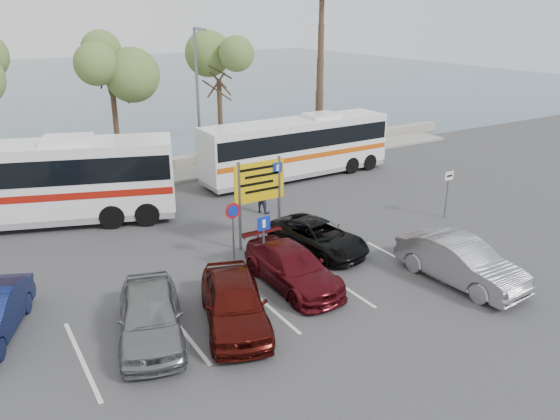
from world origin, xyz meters
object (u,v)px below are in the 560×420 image
coach_bus_right (297,149)px  suv_black (318,237)px  car_silver_b (461,261)px  car_red (234,302)px  direction_sign (260,188)px  pedestrian_far (262,195)px  coach_bus_left (28,186)px  car_maroon (293,267)px  street_lamp_right (198,95)px  car_silver_a (150,315)px

coach_bus_right → suv_black: coach_bus_right is taller
suv_black → car_silver_b: bearing=-68.8°
car_red → suv_black: size_ratio=1.03×
direction_sign → pedestrian_far: (1.99, 3.30, -1.59)m
coach_bus_left → car_maroon: size_ratio=2.75×
car_red → pedestrian_far: pedestrian_far is taller
coach_bus_right → car_red: bearing=-129.8°
coach_bus_left → car_silver_b: 18.13m
coach_bus_right → car_red: coach_bus_right is taller
car_red → suv_black: bearing=49.7°
street_lamp_right → coach_bus_left: size_ratio=0.63×
direction_sign → pedestrian_far: size_ratio=2.15×
coach_bus_right → car_silver_a: coach_bus_right is taller
car_silver_b → car_red: bearing=165.0°
street_lamp_right → car_silver_a: bearing=-118.9°
car_maroon → car_silver_b: size_ratio=0.97×
coach_bus_left → coach_bus_right: size_ratio=1.13×
street_lamp_right → car_maroon: street_lamp_right is taller
coach_bus_right → car_silver_a: (-12.50, -11.49, -0.86)m
car_maroon → suv_black: bearing=38.3°
car_silver_a → car_red: (2.40, -0.61, 0.01)m
car_red → suv_black: 6.12m
car_red → car_silver_b: (7.97, -1.62, 0.01)m
car_maroon → pedestrian_far: 7.41m
coach_bus_right → car_red: (-10.10, -12.11, -0.85)m
street_lamp_right → car_maroon: size_ratio=1.74×
coach_bus_right → car_maroon: coach_bus_right is taller
coach_bus_left → car_red: (3.90, -12.05, -1.03)m
street_lamp_right → coach_bus_left: street_lamp_right is taller
street_lamp_right → car_red: 16.58m
car_silver_a → car_silver_b: 10.61m
car_maroon → pedestrian_far: (2.73, 6.88, 0.17)m
car_maroon → suv_black: 3.05m
street_lamp_right → car_silver_b: (2.37, -16.75, -3.82)m
car_maroon → car_silver_b: (5.10, -2.85, 0.11)m
coach_bus_right → car_silver_a: size_ratio=2.52×
coach_bus_left → car_silver_a: (1.50, -11.44, -1.04)m
coach_bus_right → suv_black: (-4.83, -9.00, -1.01)m
suv_black → car_silver_b: size_ratio=0.93×
coach_bus_right → car_silver_b: coach_bus_right is taller
direction_sign → car_red: size_ratio=0.80×
suv_black → pedestrian_far: (0.33, 5.00, 0.23)m
coach_bus_right → pedestrian_far: bearing=-138.4°
car_silver_b → car_silver_a: bearing=164.4°
car_red → suv_black: car_red is taller
coach_bus_left → pedestrian_far: 10.33m
car_maroon → pedestrian_far: bearing=68.6°
car_red → direction_sign: bearing=72.3°
car_silver_a → suv_black: bearing=34.9°
street_lamp_right → coach_bus_right: 6.19m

